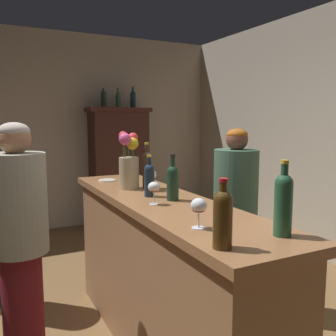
{
  "coord_description": "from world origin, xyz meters",
  "views": [
    {
      "loc": [
        -0.7,
        -1.94,
        1.58
      ],
      "look_at": [
        0.67,
        0.77,
        1.18
      ],
      "focal_mm": 39.67,
      "sensor_mm": 36.0,
      "label": 1
    }
  ],
  "objects_px": {
    "wine_glass_mid": "(129,167)",
    "display_bottle_center": "(133,99)",
    "wine_bottle_chardonnay": "(223,216)",
    "flower_arrangement": "(129,163)",
    "display_cabinet": "(119,165)",
    "wine_glass_rear": "(199,207)",
    "bar_counter": "(162,276)",
    "patron_in_navy": "(20,242)",
    "wine_bottle_pinot": "(147,168)",
    "display_bottle_left": "(103,98)",
    "wine_bottle_syrah": "(173,181)",
    "wine_bottle_rose": "(283,201)",
    "wine_bottle_riesling": "(149,178)",
    "wine_glass_front": "(154,188)",
    "wine_glass_spare": "(152,176)",
    "bartender": "(235,213)",
    "display_bottle_midleft": "(118,99)",
    "cheese_plate": "(107,180)"
  },
  "relations": [
    {
      "from": "wine_glass_front",
      "to": "wine_glass_spare",
      "type": "bearing_deg",
      "value": 67.0
    },
    {
      "from": "flower_arrangement",
      "to": "patron_in_navy",
      "type": "distance_m",
      "value": 0.93
    },
    {
      "from": "display_cabinet",
      "to": "wine_bottle_riesling",
      "type": "relative_size",
      "value": 6.25
    },
    {
      "from": "wine_bottle_syrah",
      "to": "patron_in_navy",
      "type": "bearing_deg",
      "value": 165.34
    },
    {
      "from": "display_cabinet",
      "to": "bartender",
      "type": "distance_m",
      "value": 2.79
    },
    {
      "from": "wine_bottle_pinot",
      "to": "display_bottle_left",
      "type": "bearing_deg",
      "value": 79.46
    },
    {
      "from": "wine_bottle_pinot",
      "to": "wine_glass_front",
      "type": "distance_m",
      "value": 0.56
    },
    {
      "from": "display_bottle_midleft",
      "to": "wine_glass_spare",
      "type": "bearing_deg",
      "value": -104.62
    },
    {
      "from": "display_cabinet",
      "to": "wine_glass_front",
      "type": "xyz_separation_m",
      "value": [
        -0.9,
        -3.2,
        0.26
      ]
    },
    {
      "from": "wine_bottle_rose",
      "to": "display_bottle_left",
      "type": "xyz_separation_m",
      "value": [
        0.43,
        4.01,
        0.66
      ]
    },
    {
      "from": "display_cabinet",
      "to": "wine_glass_mid",
      "type": "bearing_deg",
      "value": -107.04
    },
    {
      "from": "bar_counter",
      "to": "wine_bottle_rose",
      "type": "height_order",
      "value": "wine_bottle_rose"
    },
    {
      "from": "bar_counter",
      "to": "display_bottle_midleft",
      "type": "relative_size",
      "value": 7.58
    },
    {
      "from": "wine_bottle_riesling",
      "to": "display_bottle_left",
      "type": "xyz_separation_m",
      "value": [
        0.61,
        2.97,
        0.69
      ]
    },
    {
      "from": "display_bottle_midleft",
      "to": "patron_in_navy",
      "type": "distance_m",
      "value": 3.49
    },
    {
      "from": "wine_glass_mid",
      "to": "wine_glass_rear",
      "type": "xyz_separation_m",
      "value": [
        -0.26,
        -1.61,
        0.01
      ]
    },
    {
      "from": "flower_arrangement",
      "to": "display_bottle_left",
      "type": "distance_m",
      "value": 2.79
    },
    {
      "from": "wine_bottle_rose",
      "to": "cheese_plate",
      "type": "height_order",
      "value": "wine_bottle_rose"
    },
    {
      "from": "display_bottle_center",
      "to": "wine_glass_mid",
      "type": "bearing_deg",
      "value": -112.56
    },
    {
      "from": "patron_in_navy",
      "to": "wine_bottle_pinot",
      "type": "bearing_deg",
      "value": 22.06
    },
    {
      "from": "wine_bottle_syrah",
      "to": "bartender",
      "type": "height_order",
      "value": "bartender"
    },
    {
      "from": "wine_glass_mid",
      "to": "bartender",
      "type": "distance_m",
      "value": 1.0
    },
    {
      "from": "wine_glass_front",
      "to": "display_bottle_center",
      "type": "height_order",
      "value": "display_bottle_center"
    },
    {
      "from": "wine_bottle_riesling",
      "to": "bar_counter",
      "type": "bearing_deg",
      "value": -69.39
    },
    {
      "from": "wine_bottle_chardonnay",
      "to": "wine_glass_spare",
      "type": "height_order",
      "value": "wine_bottle_chardonnay"
    },
    {
      "from": "wine_bottle_rose",
      "to": "wine_glass_rear",
      "type": "relative_size",
      "value": 2.31
    },
    {
      "from": "wine_bottle_chardonnay",
      "to": "flower_arrangement",
      "type": "bearing_deg",
      "value": 84.58
    },
    {
      "from": "wine_glass_spare",
      "to": "wine_bottle_riesling",
      "type": "bearing_deg",
      "value": -119.87
    },
    {
      "from": "wine_bottle_rose",
      "to": "wine_glass_spare",
      "type": "distance_m",
      "value": 1.21
    },
    {
      "from": "bar_counter",
      "to": "patron_in_navy",
      "type": "relative_size",
      "value": 1.46
    },
    {
      "from": "wine_bottle_riesling",
      "to": "wine_bottle_chardonnay",
      "type": "distance_m",
      "value": 1.07
    },
    {
      "from": "cheese_plate",
      "to": "wine_glass_mid",
      "type": "bearing_deg",
      "value": 21.88
    },
    {
      "from": "wine_bottle_pinot",
      "to": "bartender",
      "type": "height_order",
      "value": "bartender"
    },
    {
      "from": "wine_glass_front",
      "to": "wine_glass_mid",
      "type": "xyz_separation_m",
      "value": [
        0.24,
        1.06,
        -0.01
      ]
    },
    {
      "from": "wine_glass_rear",
      "to": "display_bottle_midleft",
      "type": "height_order",
      "value": "display_bottle_midleft"
    },
    {
      "from": "bartender",
      "to": "wine_bottle_pinot",
      "type": "bearing_deg",
      "value": 4.16
    },
    {
      "from": "patron_in_navy",
      "to": "bartender",
      "type": "bearing_deg",
      "value": 11.76
    },
    {
      "from": "display_cabinet",
      "to": "wine_glass_front",
      "type": "height_order",
      "value": "display_cabinet"
    },
    {
      "from": "wine_bottle_syrah",
      "to": "wine_glass_mid",
      "type": "relative_size",
      "value": 2.3
    },
    {
      "from": "bar_counter",
      "to": "wine_glass_rear",
      "type": "height_order",
      "value": "wine_glass_rear"
    },
    {
      "from": "wine_bottle_rose",
      "to": "wine_glass_rear",
      "type": "xyz_separation_m",
      "value": [
        -0.27,
        0.26,
        -0.05
      ]
    },
    {
      "from": "wine_glass_rear",
      "to": "display_cabinet",
      "type": "bearing_deg",
      "value": 76.25
    },
    {
      "from": "bartender",
      "to": "wine_bottle_chardonnay",
      "type": "bearing_deg",
      "value": 64.3
    },
    {
      "from": "display_cabinet",
      "to": "display_bottle_left",
      "type": "distance_m",
      "value": 1.0
    },
    {
      "from": "display_cabinet",
      "to": "wine_glass_rear",
      "type": "relative_size",
      "value": 11.99
    },
    {
      "from": "wine_glass_front",
      "to": "bartender",
      "type": "height_order",
      "value": "bartender"
    },
    {
      "from": "wine_bottle_syrah",
      "to": "flower_arrangement",
      "type": "relative_size",
      "value": 0.69
    },
    {
      "from": "bar_counter",
      "to": "flower_arrangement",
      "type": "height_order",
      "value": "flower_arrangement"
    },
    {
      "from": "wine_glass_mid",
      "to": "display_bottle_center",
      "type": "xyz_separation_m",
      "value": [
        0.89,
        2.14,
        0.73
      ]
    },
    {
      "from": "wine_bottle_chardonnay",
      "to": "display_bottle_left",
      "type": "height_order",
      "value": "display_bottle_left"
    }
  ]
}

